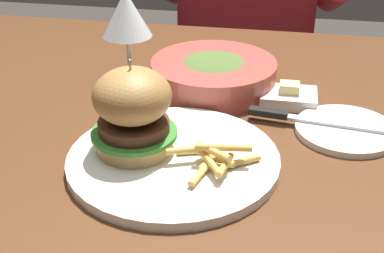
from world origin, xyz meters
name	(u,v)px	position (x,y,z in m)	size (l,w,h in m)	color
dining_table	(163,168)	(0.00, 0.00, 0.66)	(1.28, 0.94, 0.74)	#56331C
main_plate	(173,160)	(0.04, -0.11, 0.75)	(0.29, 0.29, 0.01)	white
burger_sandwich	(133,111)	(-0.01, -0.10, 0.81)	(0.12, 0.12, 0.13)	tan
fries_pile	(212,158)	(0.10, -0.13, 0.77)	(0.12, 0.10, 0.03)	#E0B251
wine_glass	(126,17)	(-0.08, 0.12, 0.87)	(0.08, 0.08, 0.17)	silver
bread_plate	(346,130)	(0.28, 0.02, 0.74)	(0.15, 0.15, 0.01)	white
table_knife	(312,120)	(0.23, 0.03, 0.75)	(0.24, 0.05, 0.01)	silver
butter_dish	(289,97)	(0.19, 0.11, 0.75)	(0.09, 0.07, 0.04)	white
soup_bowl	(213,73)	(0.06, 0.15, 0.77)	(0.22, 0.22, 0.05)	#B24C42
diner_person	(246,57)	(0.07, 0.75, 0.56)	(0.51, 0.36, 1.18)	#282833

